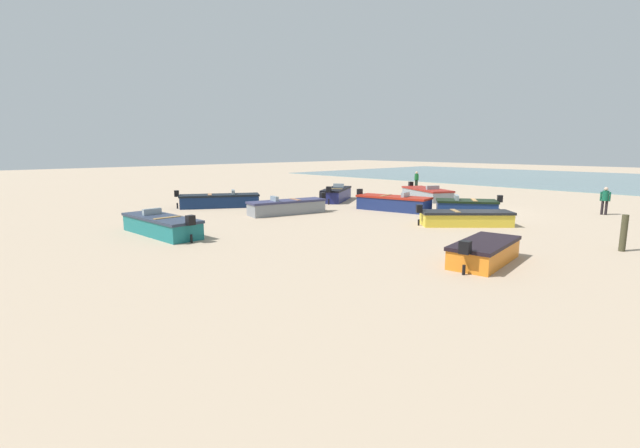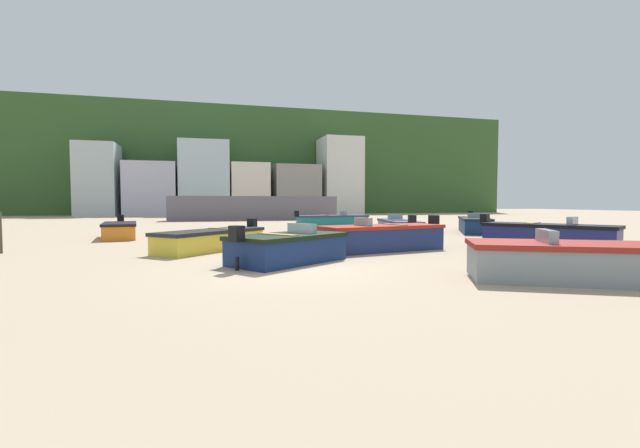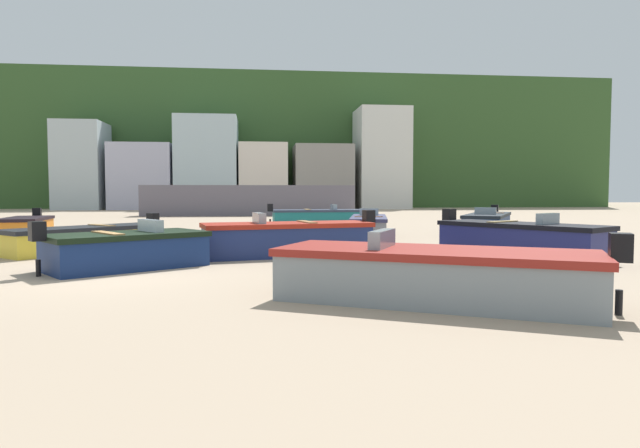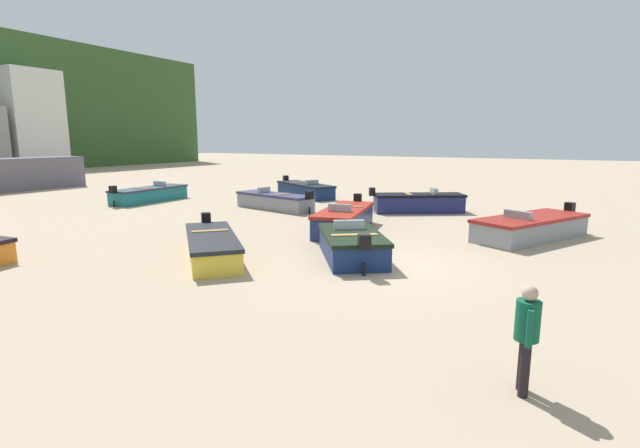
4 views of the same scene
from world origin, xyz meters
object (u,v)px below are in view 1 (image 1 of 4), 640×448
object	(u,v)px
boat_grey_2	(427,194)
beach_walker_foreground	(605,198)
boat_yellow_0	(465,218)
boat_navy_3	(393,203)
boat_navy_1	(220,201)
beach_walker_distant	(417,178)
boat_navy_7	(336,194)
boat_orange_4	(484,252)
boat_teal_5	(161,225)
boat_grey_8	(287,207)
mooring_post_near_water	(624,233)
boat_navy_6	(466,207)

from	to	relation	value
boat_grey_2	beach_walker_foreground	distance (m)	11.52
boat_yellow_0	boat_navy_3	world-z (taller)	boat_navy_3
boat_navy_1	beach_walker_distant	bearing A→B (deg)	117.12
boat_navy_7	boat_grey_2	bearing A→B (deg)	21.42
boat_yellow_0	boat_orange_4	size ratio (longest dim) A/B	1.10
boat_navy_3	boat_teal_5	world-z (taller)	boat_navy_3
boat_yellow_0	boat_navy_7	distance (m)	12.23
boat_grey_2	boat_grey_8	world-z (taller)	boat_grey_2
boat_grey_2	beach_walker_foreground	xyz separation A→B (m)	(-11.48, -0.89, 0.53)
boat_navy_7	beach_walker_foreground	distance (m)	16.87
boat_orange_4	mooring_post_near_water	distance (m)	6.13
boat_orange_4	boat_navy_7	world-z (taller)	boat_navy_7
beach_walker_distant	boat_teal_5	bearing A→B (deg)	114.46
boat_navy_7	mooring_post_near_water	size ratio (longest dim) A/B	3.23
boat_navy_3	beach_walker_distant	world-z (taller)	beach_walker_distant
boat_yellow_0	boat_navy_6	distance (m)	4.32
mooring_post_near_water	boat_grey_8	bearing A→B (deg)	11.19
boat_navy_1	boat_yellow_0	bearing A→B (deg)	49.96
boat_yellow_0	boat_navy_1	size ratio (longest dim) A/B	0.82
boat_yellow_0	mooring_post_near_water	world-z (taller)	mooring_post_near_water
boat_navy_3	beach_walker_foreground	distance (m)	12.14
boat_navy_3	boat_grey_8	bearing A→B (deg)	-42.86
boat_navy_1	boat_teal_5	bearing A→B (deg)	-16.87
beach_walker_foreground	beach_walker_distant	size ratio (longest dim) A/B	1.00
boat_navy_7	boat_grey_8	distance (m)	7.35
boat_grey_8	beach_walker_foreground	distance (m)	18.51
boat_grey_2	beach_walker_foreground	size ratio (longest dim) A/B	3.19
boat_orange_4	boat_teal_5	world-z (taller)	boat_teal_5
boat_navy_1	mooring_post_near_water	distance (m)	21.94
boat_yellow_0	boat_navy_6	size ratio (longest dim) A/B	1.11
boat_grey_8	mooring_post_near_water	distance (m)	16.45
boat_teal_5	boat_navy_7	xyz separation A→B (m)	(3.76, -14.96, 0.05)
mooring_post_near_water	boat_orange_4	bearing A→B (deg)	63.25
beach_walker_distant	beach_walker_foreground	bearing A→B (deg)	173.48
boat_grey_2	boat_grey_8	xyz separation A→B (m)	(1.44, 12.35, -0.01)
boat_navy_1	boat_navy_3	bearing A→B (deg)	68.71
boat_yellow_0	beach_walker_foreground	world-z (taller)	beach_walker_foreground
boat_teal_5	beach_walker_distant	xyz separation A→B (m)	(5.48, -27.58, 0.53)
boat_teal_5	boat_navy_6	world-z (taller)	boat_teal_5
boat_orange_4	mooring_post_near_water	bearing A→B (deg)	54.76
boat_navy_1	mooring_post_near_water	bearing A→B (deg)	41.64
boat_navy_6	boat_navy_7	bearing A→B (deg)	60.31
boat_grey_8	boat_navy_3	bearing A→B (deg)	-108.84
boat_grey_8	boat_navy_7	bearing A→B (deg)	-56.71
boat_yellow_0	boat_navy_3	distance (m)	6.07
boat_grey_2	boat_navy_3	bearing A→B (deg)	43.74
boat_yellow_0	boat_teal_5	size ratio (longest dim) A/B	0.82
boat_yellow_0	beach_walker_foreground	xyz separation A→B (m)	(-3.69, -9.22, 0.58)
boat_teal_5	beach_walker_foreground	world-z (taller)	beach_walker_foreground
boat_navy_6	boat_grey_8	world-z (taller)	boat_grey_8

